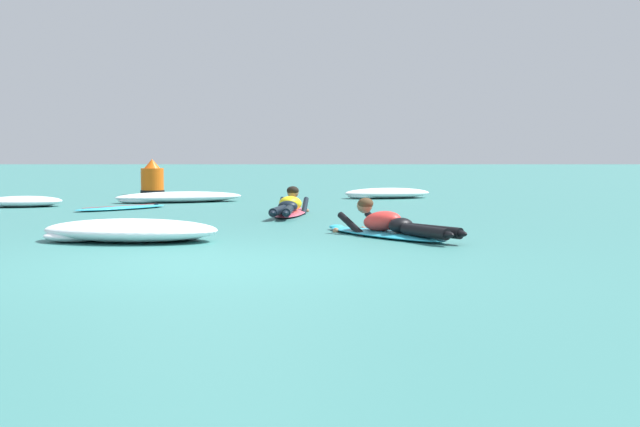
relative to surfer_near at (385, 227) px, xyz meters
The scene contains 9 objects.
ground_plane 7.60m from the surfer_near, 104.94° to the left, with size 120.00×120.00×0.00m, color #387A75.
surfer_near is the anchor object (origin of this frame).
surfer_far 4.04m from the surfer_near, 110.87° to the left, with size 0.69×2.66×0.54m.
drifting_surfboard 7.11m from the surfer_near, 131.75° to the left, with size 1.74×1.96×0.16m.
whitewater_front 8.67m from the surfer_near, 117.57° to the left, with size 2.97×1.90×0.24m.
whitewater_mid_left 9.36m from the surfer_near, 85.56° to the left, with size 2.33×1.59×0.25m.
whitewater_back 3.29m from the surfer_near, behind, with size 2.29×1.35×0.28m.
whitewater_far_band 9.23m from the surfer_near, 138.68° to the left, with size 1.73×1.27×0.22m.
channel_marker_buoy 12.23m from the surfer_near, 115.58° to the left, with size 0.62×0.62×0.93m.
Camera 1 is at (1.06, -8.28, 1.10)m, focal length 47.27 mm.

